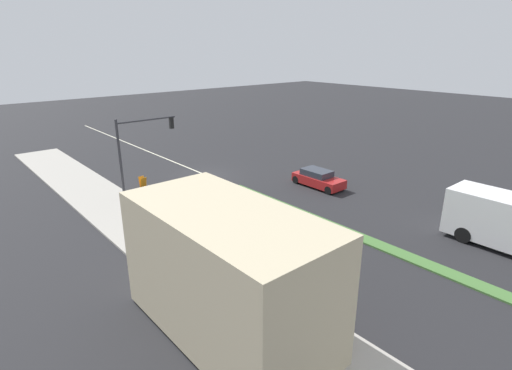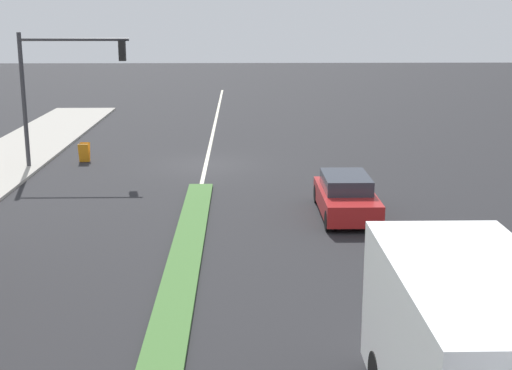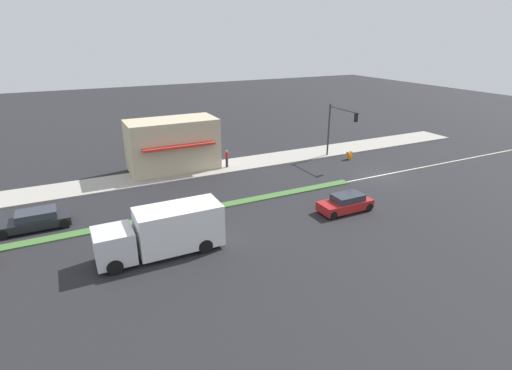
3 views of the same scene
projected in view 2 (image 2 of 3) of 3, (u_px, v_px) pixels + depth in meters
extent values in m
plane|color=#232326|center=(163.00, 360.00, 13.82)|extent=(160.00, 160.00, 0.00)
cube|color=beige|center=(206.00, 164.00, 31.30)|extent=(0.16, 60.00, 0.01)
cylinder|color=#333338|center=(24.00, 100.00, 29.83)|extent=(0.18, 0.18, 5.60)
cylinder|color=#333338|center=(74.00, 40.00, 29.29)|extent=(4.50, 0.12, 0.12)
cube|color=black|center=(122.00, 51.00, 29.43)|extent=(0.28, 0.24, 0.84)
sphere|color=red|center=(122.00, 44.00, 29.50)|extent=(0.18, 0.18, 0.18)
sphere|color=gold|center=(123.00, 50.00, 29.56)|extent=(0.18, 0.18, 0.18)
sphere|color=green|center=(123.00, 57.00, 29.62)|extent=(0.18, 0.18, 0.18)
cube|color=orange|center=(85.00, 152.00, 31.94)|extent=(0.45, 0.21, 0.84)
cube|color=orange|center=(84.00, 153.00, 31.63)|extent=(0.45, 0.21, 0.84)
cube|color=white|center=(470.00, 351.00, 10.79)|extent=(2.40, 5.10, 2.60)
cube|color=#AD1E1E|center=(346.00, 200.00, 23.42)|extent=(1.74, 4.15, 0.67)
cube|color=#2D333D|center=(346.00, 182.00, 23.48)|extent=(1.48, 2.28, 0.48)
cylinder|color=black|center=(379.00, 220.00, 21.87)|extent=(0.22, 0.63, 0.63)
cylinder|color=black|center=(329.00, 221.00, 21.84)|extent=(0.22, 0.63, 0.63)
cylinder|color=black|center=(361.00, 193.00, 25.09)|extent=(0.22, 0.63, 0.63)
cylinder|color=black|center=(317.00, 194.00, 25.06)|extent=(0.22, 0.63, 0.63)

